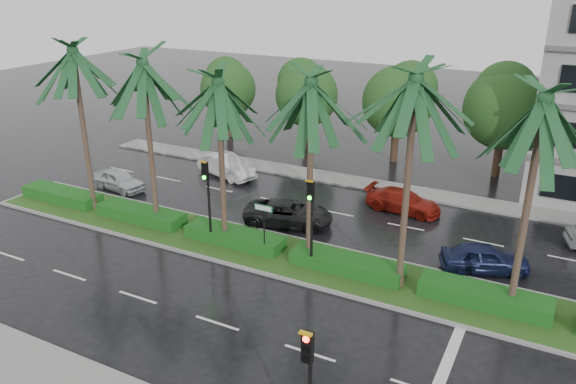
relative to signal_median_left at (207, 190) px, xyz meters
The scene contains 15 objects.
ground 5.01m from the signal_median_left, ahead, with size 120.00×120.00×0.00m, color black.
far_sidewalk 12.71m from the signal_median_left, 71.13° to the left, with size 40.00×2.00×0.12m, color gray.
median 5.00m from the signal_median_left, ahead, with size 36.00×4.00×0.15m.
hedge 4.79m from the signal_median_left, ahead, with size 35.20×1.40×0.60m.
lane_markings 7.68m from the signal_median_left, ahead, with size 34.00×13.06×0.01m.
palm_row 5.75m from the signal_median_left, 14.64° to the left, with size 26.30×4.20×9.70m.
signal_median_left is the anchor object (origin of this frame).
signal_median_right 5.50m from the signal_median_left, ahead, with size 0.34×0.42×4.36m.
street_sign 3.13m from the signal_median_left, ahead, with size 0.95×0.09×2.60m.
bg_trees 17.91m from the signal_median_left, 75.62° to the left, with size 32.44×5.22×7.53m.
car_silver 10.50m from the signal_median_left, 158.00° to the left, with size 3.69×1.49×1.26m, color silver.
car_white 10.41m from the signal_median_left, 118.61° to the left, with size 4.44×1.55×1.46m, color silver.
car_darkgrey 5.21m from the signal_median_left, 60.60° to the left, with size 4.75×2.19×1.32m, color black.
car_red 11.53m from the signal_median_left, 50.22° to the left, with size 4.28×1.74×1.24m, color maroon.
car_blue 13.24m from the signal_median_left, 16.50° to the left, with size 3.92×1.58×1.34m, color #171F45.
Camera 1 is at (10.95, -20.07, 12.80)m, focal length 35.00 mm.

